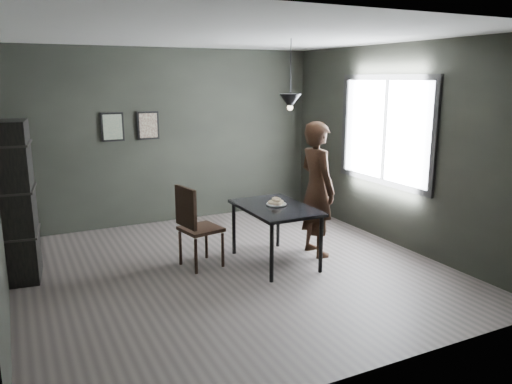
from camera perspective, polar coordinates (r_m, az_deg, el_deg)
name	(u,v)px	position (r m, az deg, el deg)	size (l,w,h in m)	color
ground	(233,270)	(6.29, -2.69, -8.88)	(5.00, 5.00, 0.00)	#3B3533
back_wall	(170,137)	(8.24, -9.85, 6.24)	(5.00, 0.10, 2.80)	black
ceiling	(230,35)	(5.85, -2.99, 17.48)	(5.00, 5.00, 0.02)	silver
window_assembly	(385,131)	(7.38, 14.52, 6.81)	(0.04, 1.96, 1.56)	white
cafe_table	(275,212)	(6.32, 2.23, -2.33)	(0.80, 1.20, 0.75)	black
white_plate	(276,205)	(6.35, 2.35, -1.46)	(0.23, 0.23, 0.01)	white
donut_pile	(276,202)	(6.35, 2.35, -1.13)	(0.21, 0.20, 0.09)	beige
woman	(317,189)	(6.64, 6.98, 0.33)	(0.65, 0.43, 1.79)	black
wood_chair	(194,222)	(6.22, -7.08, -3.40)	(0.53, 0.53, 1.05)	black
shelf_unit	(17,202)	(6.38, -25.61, -1.02)	(0.35, 0.62, 1.87)	black
pendant_lamp	(290,101)	(6.32, 3.93, 10.33)	(0.28, 0.28, 0.86)	black
framed_print_left	(113,127)	(7.98, -16.08, 7.16)	(0.34, 0.04, 0.44)	black
framed_print_right	(148,125)	(8.10, -12.23, 7.44)	(0.34, 0.04, 0.44)	black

